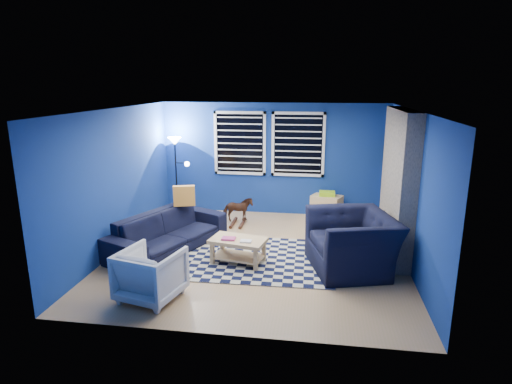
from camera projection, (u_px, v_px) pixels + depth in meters
floor at (257, 254)px, 7.50m from camera, size 5.00×5.00×0.00m
ceiling at (257, 110)px, 6.87m from camera, size 5.00×5.00×0.00m
wall_back at (273, 159)px, 9.58m from camera, size 5.00×0.00×5.00m
wall_left at (117, 180)px, 7.54m from camera, size 0.00×5.00×5.00m
wall_right at (412, 190)px, 6.83m from camera, size 0.00×5.00×5.00m
fireplace at (397, 186)px, 7.34m from camera, size 0.65×2.00×2.50m
window_left at (240, 143)px, 9.56m from camera, size 1.17×0.06×1.42m
window_right at (298, 145)px, 9.38m from camera, size 1.17×0.06×1.42m
tv at (390, 159)px, 8.72m from camera, size 0.07×1.00×0.58m
rug at (258, 258)px, 7.30m from camera, size 2.54×2.05×0.02m
sofa at (168, 232)px, 7.64m from camera, size 2.49×1.77×0.68m
armchair_big at (352, 242)px, 6.82m from camera, size 1.67×1.55×0.90m
armchair_bent at (151, 274)px, 5.89m from camera, size 0.94×0.96×0.72m
rocking_horse at (238, 210)px, 8.98m from camera, size 0.46×0.68×0.52m
coffee_table at (238, 246)px, 7.05m from camera, size 0.99×0.69×0.45m
cabinet at (327, 207)px, 9.41m from camera, size 0.74×0.63×0.61m
floor_lamp at (176, 152)px, 9.47m from camera, size 0.48×0.29×1.75m
throw_pillow at (184, 196)px, 7.99m from camera, size 0.42×0.23×0.38m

